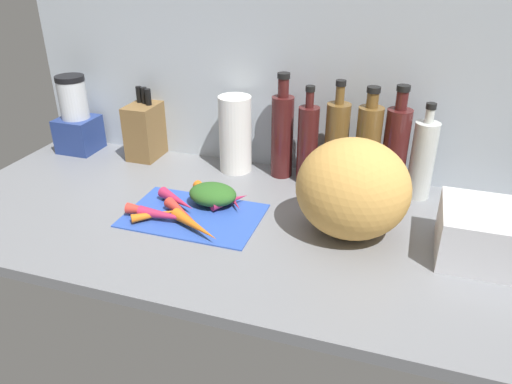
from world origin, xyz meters
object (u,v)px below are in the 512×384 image
Objects in this scene: blender_appliance at (77,119)px; carrot_2 at (209,195)px; bottle_4 at (395,150)px; winter_squash at (353,189)px; carrot_1 at (177,200)px; knife_block at (146,130)px; carrot_8 at (195,226)px; bottle_1 at (308,143)px; dish_rack at (495,235)px; carrot_4 at (232,199)px; bottle_0 at (282,134)px; carrot_7 at (146,211)px; bottle_3 at (367,148)px; carrot_6 at (230,200)px; cutting_board at (194,215)px; bottle_5 at (422,159)px; paper_towel_roll at (235,134)px; carrot_3 at (182,212)px; carrot_5 at (158,214)px; carrot_0 at (167,216)px; bottle_2 at (336,144)px.

carrot_2 is at bearing -20.77° from blender_appliance.
winter_squash is at bearing -106.99° from bottle_4.
knife_block reaches higher than carrot_1.
bottle_4 is (46.51, 40.32, 11.65)cm from carrot_8.
dish_rack is at bearing -28.18° from bottle_1.
bottle_0 is at bearing 71.77° from carrot_4.
carrot_7 is 56.43cm from winter_squash.
bottle_0 is at bearing 153.80° from dish_rack.
bottle_4 reaches higher than carrot_1.
bottle_3 is at bearing 27.91° from carrot_2.
carrot_6 is 30.01cm from bottle_0.
cutting_board is at bearing -129.82° from carrot_4.
paper_towel_roll is at bearing 178.89° from bottle_5.
carrot_3 is 1.25× the size of carrot_6.
carrot_5 is at bearing -141.79° from carrot_6.
blender_appliance is at bearing 148.99° from carrot_3.
dish_rack is at bearing 6.20° from carrot_5.
dish_rack is at bearing 3.03° from cutting_board.
bottle_1 is at bearing 176.98° from bottle_3.
blender_appliance reaches higher than carrot_0.
dish_rack is (52.18, -27.95, -6.48)cm from bottle_1.
bottle_4 is at bearing -1.70° from knife_block.
dish_rack is at bearing -15.41° from knife_block.
bottle_3 is at bearing -0.43° from blender_appliance.
carrot_3 is (-1.96, -2.88, 2.01)cm from cutting_board.
dish_rack is (81.89, 9.95, 3.96)cm from carrot_0.
carrot_3 is (2.98, 2.99, 0.01)cm from carrot_0.
bottle_0 is 1.09× the size of bottle_1.
carrot_5 is 77.49cm from bottle_5.
blender_appliance is (-54.78, 37.71, 9.40)cm from carrot_0.
carrot_6 is 1.05× the size of carrot_7.
carrot_1 reaches higher than carrot_7.
carrot_0 is at bearing -97.85° from paper_towel_roll.
bottle_2 reaches higher than carrot_4.
carrot_8 is at bearing -139.08° from bottle_4.
winter_squash is 0.89× the size of bottle_3.
cutting_board is at bearing -127.72° from bottle_1.
carrot_3 is 45.19cm from bottle_1.
carrot_6 is at bearing 46.48° from carrot_3.
carrot_2 is 41.69cm from bottle_2.
paper_towel_roll is 15.70cm from bottle_0.
carrot_4 is 26.95cm from paper_towel_roll.
bottle_4 is (42.98, 22.46, 12.06)cm from carrot_4.
carrot_0 is at bearing -128.09° from bottle_1.
blender_appliance reaches higher than paper_towel_roll.
carrot_0 is at bearing -145.86° from bottle_4.
bottle_4 is (49.95, 23.22, 11.76)cm from carrot_2.
carrot_4 is at bearing 25.00° from carrot_1.
carrot_7 is at bearing -156.95° from cutting_board.
bottle_4 reaches higher than carrot_7.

